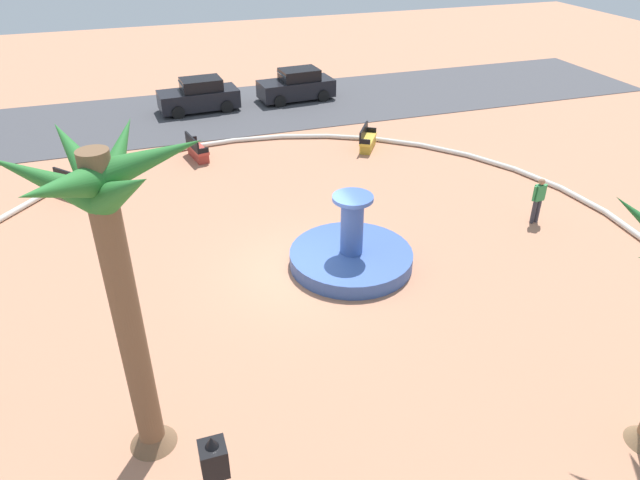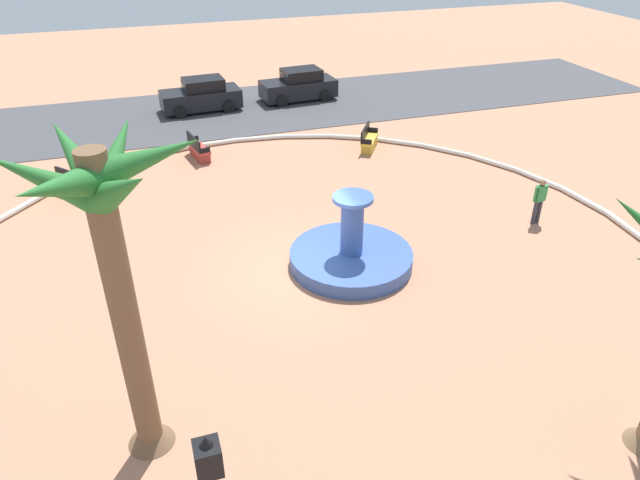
% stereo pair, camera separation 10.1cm
% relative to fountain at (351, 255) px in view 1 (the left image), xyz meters
% --- Properties ---
extents(ground_plane, '(80.00, 80.00, 0.00)m').
position_rel_fountain_xyz_m(ground_plane, '(-1.38, 0.10, -0.32)').
color(ground_plane, tan).
extents(plaza_curb, '(22.22, 22.22, 0.20)m').
position_rel_fountain_xyz_m(plaza_curb, '(-1.38, 0.10, -0.22)').
color(plaza_curb, silver).
rests_on(plaza_curb, ground).
extents(street_asphalt, '(48.00, 8.00, 0.03)m').
position_rel_fountain_xyz_m(street_asphalt, '(-1.38, 15.61, -0.31)').
color(street_asphalt, '#424247').
rests_on(street_asphalt, ground).
extents(fountain, '(3.71, 3.71, 2.31)m').
position_rel_fountain_xyz_m(fountain, '(0.00, 0.00, 0.00)').
color(fountain, '#38569E').
rests_on(fountain, ground).
extents(palm_tree_by_curb, '(3.36, 3.24, 6.68)m').
position_rel_fountain_xyz_m(palm_tree_by_curb, '(-6.26, -4.96, 4.36)').
color(palm_tree_by_curb, brown).
rests_on(palm_tree_by_curb, ground).
extents(bench_east, '(1.29, 1.61, 1.00)m').
position_rel_fountain_xyz_m(bench_east, '(4.06, 8.50, 0.02)').
color(bench_east, gold).
rests_on(bench_east, ground).
extents(bench_north, '(0.78, 1.66, 1.00)m').
position_rel_fountain_xyz_m(bench_north, '(-3.19, 9.77, 0.02)').
color(bench_north, '#B73D33').
rests_on(bench_north, ground).
extents(bench_southwest, '(1.42, 1.54, 1.00)m').
position_rel_fountain_xyz_m(bench_southwest, '(-7.99, 7.74, 0.02)').
color(bench_southwest, gold).
rests_on(bench_southwest, ground).
extents(person_pedestrian_stroll, '(0.53, 0.22, 1.64)m').
position_rel_fountain_xyz_m(person_pedestrian_stroll, '(6.91, 0.47, 0.59)').
color(person_pedestrian_stroll, '#33333D').
rests_on(person_pedestrian_stroll, ground).
extents(parked_car_leftmost, '(4.10, 2.11, 1.67)m').
position_rel_fountain_xyz_m(parked_car_leftmost, '(-2.13, 16.08, 0.45)').
color(parked_car_leftmost, black).
rests_on(parked_car_leftmost, ground).
extents(parked_car_second, '(4.11, 2.14, 1.67)m').
position_rel_fountain_xyz_m(parked_car_second, '(3.15, 16.27, 0.45)').
color(parked_car_second, black).
rests_on(parked_car_second, ground).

